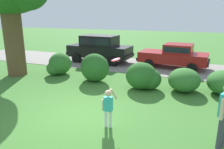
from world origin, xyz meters
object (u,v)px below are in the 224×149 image
Objects in this scene: parked_sedan at (174,55)px; frisbee at (116,60)px; child_thrower at (108,106)px; parked_suv at (100,47)px.

frisbee reaches higher than parked_sedan.
child_thrower is 4.49× the size of frisbee.
frisbee reaches higher than parked_suv.
child_thrower is at bearing -92.89° from frisbee.
frisbee is (-0.99, -8.12, 1.17)m from parked_sedan.
child_thrower is (4.21, -8.56, -0.36)m from parked_suv.
parked_suv is 9.09m from frisbee.
child_thrower is (-1.02, -8.69, -0.13)m from parked_sedan.
parked_suv reaches higher than parked_sedan.
parked_suv is 9.55m from child_thrower.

